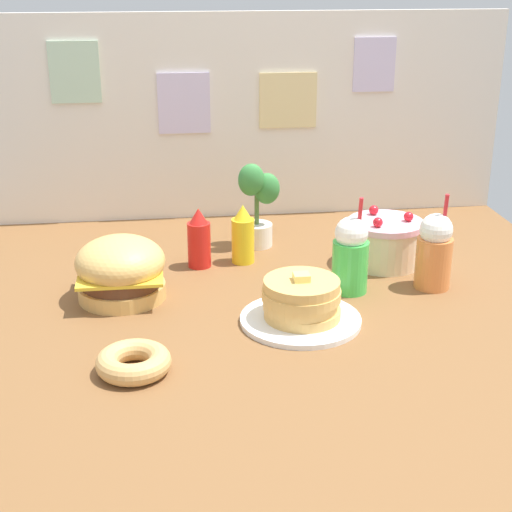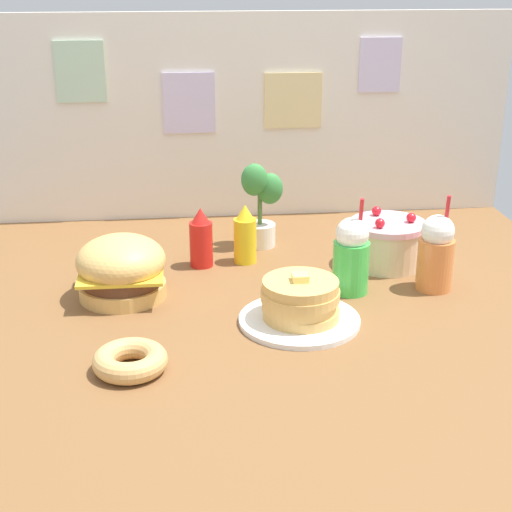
{
  "view_description": "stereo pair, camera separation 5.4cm",
  "coord_description": "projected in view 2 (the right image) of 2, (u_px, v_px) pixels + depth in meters",
  "views": [
    {
      "loc": [
        -0.33,
        -2.25,
        1.08
      ],
      "look_at": [
        -0.03,
        0.09,
        0.16
      ],
      "focal_mm": 53.8,
      "sensor_mm": 36.0,
      "label": 1
    },
    {
      "loc": [
        -0.28,
        -2.25,
        1.08
      ],
      "look_at": [
        -0.03,
        0.09,
        0.16
      ],
      "focal_mm": 53.8,
      "sensor_mm": 36.0,
      "label": 2
    }
  ],
  "objects": [
    {
      "name": "burger",
      "position": [
        121.0,
        268.0,
        2.58
      ],
      "size": [
        0.3,
        0.3,
        0.22
      ],
      "color": "#DBA859",
      "rests_on": "ground_plane"
    },
    {
      "name": "ground_plane",
      "position": [
        268.0,
        314.0,
        2.51
      ],
      "size": [
        2.36,
        2.06,
        0.02
      ],
      "primitive_type": "cube",
      "color": "brown"
    },
    {
      "name": "layer_cake",
      "position": [
        387.0,
        243.0,
        2.86
      ],
      "size": [
        0.28,
        0.28,
        0.21
      ],
      "color": "beige",
      "rests_on": "ground_plane"
    },
    {
      "name": "cream_soda_cup",
      "position": [
        351.0,
        256.0,
        2.61
      ],
      "size": [
        0.12,
        0.12,
        0.34
      ],
      "color": "green",
      "rests_on": "ground_plane"
    },
    {
      "name": "orange_float_cup",
      "position": [
        436.0,
        253.0,
        2.63
      ],
      "size": [
        0.12,
        0.12,
        0.34
      ],
      "color": "orange",
      "rests_on": "ground_plane"
    },
    {
      "name": "potted_plant",
      "position": [
        260.0,
        201.0,
        3.02
      ],
      "size": [
        0.17,
        0.13,
        0.35
      ],
      "color": "white",
      "rests_on": "ground_plane"
    },
    {
      "name": "mustard_bottle",
      "position": [
        245.0,
        236.0,
        2.88
      ],
      "size": [
        0.09,
        0.09,
        0.23
      ],
      "color": "yellow",
      "rests_on": "ground_plane"
    },
    {
      "name": "pancake_stack",
      "position": [
        300.0,
        304.0,
        2.41
      ],
      "size": [
        0.39,
        0.39,
        0.17
      ],
      "color": "white",
      "rests_on": "ground_plane"
    },
    {
      "name": "donut_pink_glaze",
      "position": [
        130.0,
        360.0,
        2.13
      ],
      "size": [
        0.21,
        0.21,
        0.06
      ],
      "color": "tan",
      "rests_on": "ground_plane"
    },
    {
      "name": "ketchup_bottle",
      "position": [
        201.0,
        239.0,
        2.84
      ],
      "size": [
        0.09,
        0.09,
        0.23
      ],
      "color": "red",
      "rests_on": "ground_plane"
    },
    {
      "name": "back_wall",
      "position": [
        240.0,
        116.0,
        3.29
      ],
      "size": [
        2.36,
        0.04,
        0.88
      ],
      "color": "silver",
      "rests_on": "ground_plane"
    }
  ]
}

